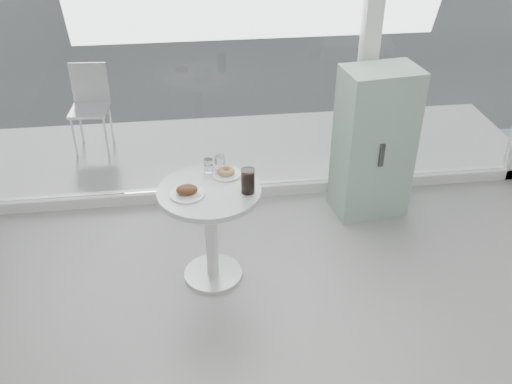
{
  "coord_description": "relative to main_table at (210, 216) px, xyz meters",
  "views": [
    {
      "loc": [
        -0.6,
        -1.42,
        2.85
      ],
      "look_at": [
        -0.2,
        1.7,
        0.85
      ],
      "focal_mm": 40.0,
      "sensor_mm": 36.0,
      "label": 1
    }
  ],
  "objects": [
    {
      "name": "storefront",
      "position": [
        0.57,
        1.1,
        1.16
      ],
      "size": [
        5.0,
        0.14,
        3.0
      ],
      "color": "white",
      "rests_on": "ground"
    },
    {
      "name": "patio_deck",
      "position": [
        0.5,
        1.9,
        -0.53
      ],
      "size": [
        5.6,
        1.6,
        0.05
      ],
      "primitive_type": "cube",
      "color": "silver",
      "rests_on": "ground"
    },
    {
      "name": "mint_cabinet",
      "position": [
        1.41,
        0.74,
        0.1
      ],
      "size": [
        0.65,
        0.47,
        1.3
      ],
      "rotation": [
        0.0,
        0.0,
        0.13
      ],
      "color": "#8CB39E",
      "rests_on": "ground"
    },
    {
      "name": "plate_fritter",
      "position": [
        -0.15,
        -0.05,
        0.25
      ],
      "size": [
        0.24,
        0.24,
        0.07
      ],
      "color": "white",
      "rests_on": "main_table"
    },
    {
      "name": "water_tumbler_b",
      "position": [
        0.09,
        0.23,
        0.27
      ],
      "size": [
        0.08,
        0.08,
        0.12
      ],
      "color": "white",
      "rests_on": "main_table"
    },
    {
      "name": "main_table",
      "position": [
        0.0,
        0.0,
        0.0
      ],
      "size": [
        0.72,
        0.72,
        0.77
      ],
      "color": "silver",
      "rests_on": "ground"
    },
    {
      "name": "plate_donut",
      "position": [
        0.13,
        0.18,
        0.24
      ],
      "size": [
        0.21,
        0.21,
        0.05
      ],
      "color": "white",
      "rests_on": "main_table"
    },
    {
      "name": "water_tumbler_a",
      "position": [
        0.01,
        0.23,
        0.27
      ],
      "size": [
        0.07,
        0.07,
        0.11
      ],
      "color": "white",
      "rests_on": "main_table"
    },
    {
      "name": "cola_glass",
      "position": [
        0.26,
        -0.07,
        0.31
      ],
      "size": [
        0.09,
        0.09,
        0.18
      ],
      "color": "white",
      "rests_on": "main_table"
    },
    {
      "name": "room_shell",
      "position": [
        0.5,
        -2.46,
        1.36
      ],
      "size": [
        6.0,
        6.0,
        6.0
      ],
      "color": "silver",
      "rests_on": "ground"
    },
    {
      "name": "patio_chair",
      "position": [
        -1.09,
        2.18,
        -0.01
      ],
      "size": [
        0.4,
        0.4,
        0.86
      ],
      "rotation": [
        0.0,
        0.0,
        -0.07
      ],
      "color": "silver",
      "rests_on": "patio_deck"
    }
  ]
}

